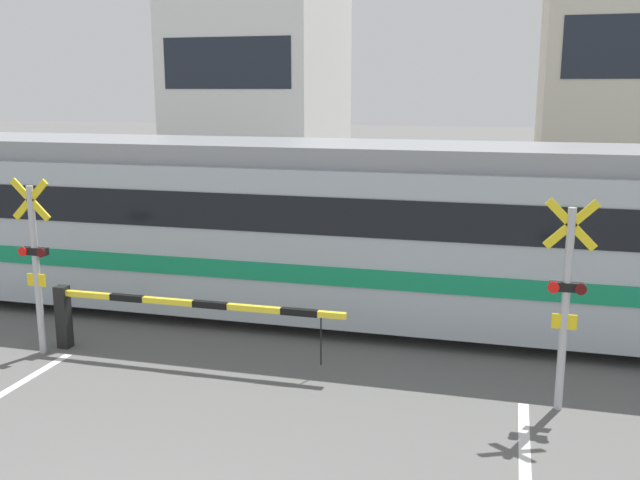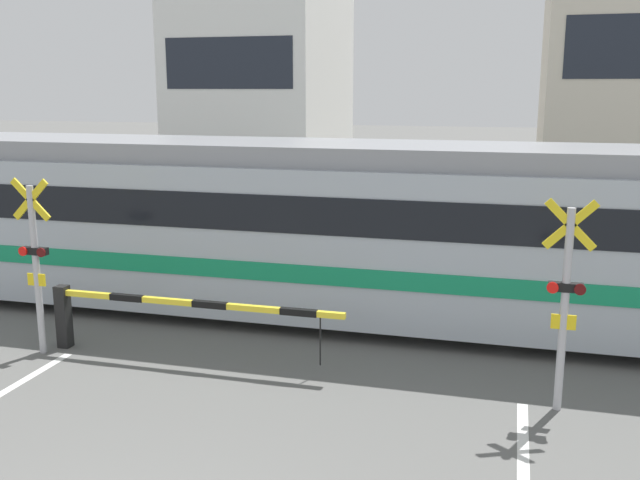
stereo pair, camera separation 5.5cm
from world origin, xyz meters
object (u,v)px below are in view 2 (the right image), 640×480
(crossing_barrier_near, at_px, (141,310))
(commuter_train, at_px, (451,232))
(crossing_signal_left, at_px, (35,259))
(pedestrian, at_px, (385,227))
(crossing_signal_right, at_px, (565,297))
(crossing_barrier_far, at_px, (467,250))

(crossing_barrier_near, bearing_deg, commuter_train, 30.90)
(commuter_train, distance_m, crossing_signal_left, 7.05)
(crossing_signal_left, bearing_deg, commuter_train, 26.30)
(commuter_train, bearing_deg, pedestrian, 113.50)
(commuter_train, bearing_deg, crossing_signal_right, -60.55)
(crossing_signal_left, bearing_deg, pedestrian, 60.73)
(crossing_signal_right, bearing_deg, pedestrian, 115.98)
(commuter_train, distance_m, crossing_barrier_near, 5.53)
(crossing_barrier_near, bearing_deg, crossing_signal_right, -2.94)
(crossing_barrier_far, xyz_separation_m, crossing_signal_right, (1.65, -6.12, 0.81))
(commuter_train, height_order, crossing_signal_left, commuter_train)
(crossing_barrier_far, distance_m, crossing_signal_right, 6.40)
(crossing_barrier_far, relative_size, crossing_signal_right, 1.71)
(crossing_signal_left, xyz_separation_m, crossing_signal_right, (8.09, 0.00, 0.00))
(pedestrian, bearing_deg, crossing_signal_left, -119.27)
(commuter_train, bearing_deg, crossing_barrier_far, 87.89)
(commuter_train, height_order, crossing_barrier_far, commuter_train)
(crossing_barrier_near, height_order, crossing_barrier_far, same)
(crossing_barrier_near, xyz_separation_m, crossing_signal_right, (6.43, -0.33, 0.81))
(commuter_train, bearing_deg, crossing_signal_left, -153.70)
(crossing_barrier_far, bearing_deg, pedestrian, 142.92)
(commuter_train, height_order, pedestrian, commuter_train)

